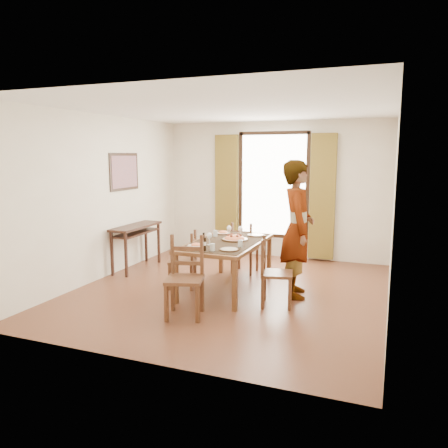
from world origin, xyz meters
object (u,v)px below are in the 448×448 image
(console_table, at_px, (136,232))
(man, at_px, (297,229))
(pasta_platter, at_px, (235,237))
(dining_table, at_px, (227,245))

(console_table, height_order, man, man)
(console_table, height_order, pasta_platter, pasta_platter)
(man, bearing_deg, dining_table, 80.48)
(pasta_platter, bearing_deg, man, -0.73)
(dining_table, xyz_separation_m, man, (1.05, 0.10, 0.30))
(dining_table, bearing_deg, console_table, 163.80)
(dining_table, distance_m, man, 1.09)
(console_table, distance_m, dining_table, 2.04)
(dining_table, bearing_deg, man, 5.54)
(console_table, relative_size, man, 0.61)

